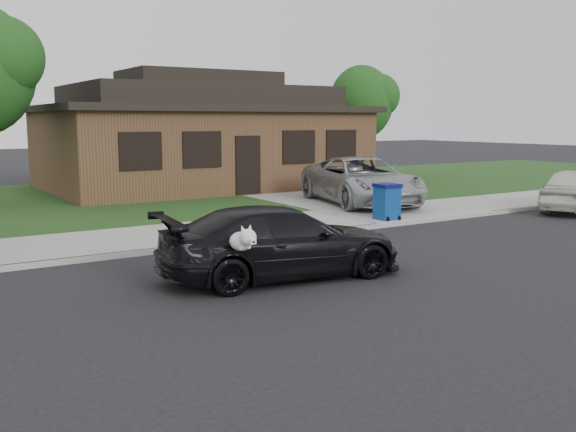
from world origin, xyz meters
TOP-DOWN VIEW (x-y plane):
  - ground at (0.00, 0.00)m, footprint 120.00×120.00m
  - sidewalk at (0.00, 5.00)m, footprint 60.00×3.00m
  - curb at (0.00, 3.50)m, footprint 60.00×0.12m
  - lawn at (0.00, 13.00)m, footprint 60.00×13.00m
  - driveway at (6.00, 10.00)m, footprint 4.50×13.00m
  - sedan at (-1.22, 0.28)m, footprint 4.68×2.46m
  - minivan at (5.93, 6.88)m, footprint 3.76×5.88m
  - recycling_bin at (4.40, 3.86)m, footprint 0.63×0.66m
  - house at (4.00, 15.00)m, footprint 12.60×8.60m
  - tree_1 at (12.14, 14.40)m, footprint 3.15×3.00m

SIDE VIEW (x-z plane):
  - ground at x=0.00m, z-range 0.00..0.00m
  - sidewalk at x=0.00m, z-range 0.00..0.12m
  - curb at x=0.00m, z-range 0.00..0.12m
  - lawn at x=0.00m, z-range 0.00..0.13m
  - driveway at x=6.00m, z-range 0.00..0.14m
  - recycling_bin at x=4.40m, z-range 0.13..1.13m
  - sedan at x=-1.22m, z-range 0.00..1.31m
  - minivan at x=5.93m, z-range 0.14..1.65m
  - house at x=4.00m, z-range -0.19..4.46m
  - tree_1 at x=12.14m, z-range 1.09..6.34m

